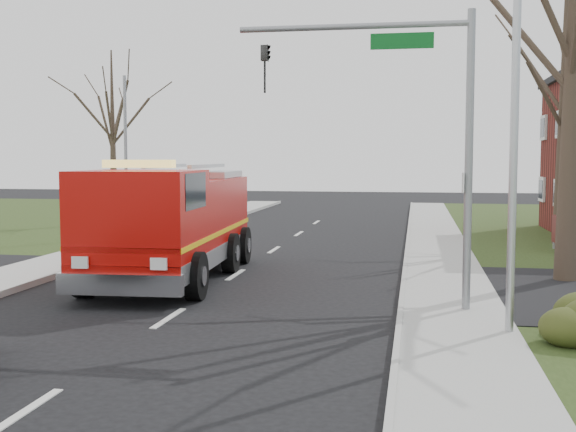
# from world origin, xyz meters

# --- Properties ---
(ground) EXTENTS (120.00, 120.00, 0.00)m
(ground) POSITION_xyz_m (0.00, 0.00, 0.00)
(ground) COLOR black
(ground) RESTS_ON ground
(sidewalk_right) EXTENTS (2.40, 80.00, 0.15)m
(sidewalk_right) POSITION_xyz_m (6.20, 0.00, 0.07)
(sidewalk_right) COLOR #A09F9A
(sidewalk_right) RESTS_ON ground
(health_center_sign) EXTENTS (0.12, 2.00, 1.40)m
(health_center_sign) POSITION_xyz_m (10.50, 12.50, 0.88)
(health_center_sign) COLOR #531513
(health_center_sign) RESTS_ON ground
(bare_tree_near) EXTENTS (6.00, 6.00, 12.00)m
(bare_tree_near) POSITION_xyz_m (9.50, 6.00, 7.41)
(bare_tree_near) COLOR #34271E
(bare_tree_near) RESTS_ON ground
(bare_tree_far) EXTENTS (5.25, 5.25, 10.50)m
(bare_tree_far) POSITION_xyz_m (11.00, 15.00, 6.49)
(bare_tree_far) COLOR #34271E
(bare_tree_far) RESTS_ON ground
(bare_tree_left) EXTENTS (4.50, 4.50, 9.00)m
(bare_tree_left) POSITION_xyz_m (-10.00, 20.00, 5.56)
(bare_tree_left) COLOR #34271E
(bare_tree_left) RESTS_ON ground
(traffic_signal_mast) EXTENTS (5.29, 0.18, 6.80)m
(traffic_signal_mast) POSITION_xyz_m (5.21, 1.50, 4.71)
(traffic_signal_mast) COLOR gray
(traffic_signal_mast) RESTS_ON ground
(streetlight_pole) EXTENTS (1.48, 0.16, 8.40)m
(streetlight_pole) POSITION_xyz_m (7.14, -0.50, 4.55)
(streetlight_pole) COLOR #B7BABF
(streetlight_pole) RESTS_ON ground
(utility_pole_far) EXTENTS (0.14, 0.14, 7.00)m
(utility_pole_far) POSITION_xyz_m (-6.80, 14.00, 3.50)
(utility_pole_far) COLOR gray
(utility_pole_far) RESTS_ON ground
(fire_engine) EXTENTS (3.69, 8.84, 3.50)m
(fire_engine) POSITION_xyz_m (-1.63, 4.87, 1.59)
(fire_engine) COLOR #B30C08
(fire_engine) RESTS_ON ground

